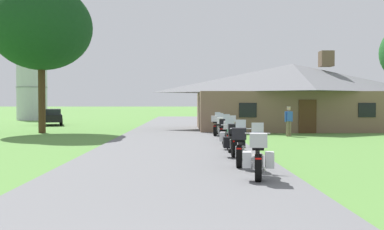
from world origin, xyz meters
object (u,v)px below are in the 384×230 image
at_px(motorcycle_green_third_in_row, 233,140).
at_px(tree_left_near, 41,15).
at_px(motorcycle_yellow_nearest_to_camera, 258,155).
at_px(motorcycle_green_fifth_in_row, 225,131).
at_px(motorcycle_silver_second_in_row, 240,146).
at_px(motorcycle_silver_farthest_in_row, 216,125).
at_px(bystander_blue_shirt_near_lodge, 289,120).
at_px(metal_silo_distant, 32,84).
at_px(motorcycle_orange_fourth_in_row, 230,135).
at_px(motorcycle_silver_sixth_in_row, 221,128).
at_px(parked_black_suv_far_left, 51,116).

bearing_deg(motorcycle_green_third_in_row, tree_left_near, 130.17).
bearing_deg(motorcycle_yellow_nearest_to_camera, motorcycle_green_fifth_in_row, 98.41).
relative_size(motorcycle_silver_second_in_row, motorcycle_green_fifth_in_row, 1.00).
relative_size(motorcycle_silver_second_in_row, motorcycle_silver_farthest_in_row, 1.00).
xyz_separation_m(motorcycle_yellow_nearest_to_camera, tree_left_near, (-10.79, 17.23, 6.82)).
bearing_deg(motorcycle_yellow_nearest_to_camera, motorcycle_silver_farthest_in_row, 98.75).
bearing_deg(motorcycle_green_third_in_row, bystander_blue_shirt_near_lodge, 66.34).
bearing_deg(metal_silo_distant, motorcycle_silver_farthest_in_row, -52.51).
bearing_deg(motorcycle_silver_second_in_row, motorcycle_yellow_nearest_to_camera, -77.27).
bearing_deg(bystander_blue_shirt_near_lodge, motorcycle_silver_farthest_in_row, -26.60).
distance_m(motorcycle_yellow_nearest_to_camera, motorcycle_silver_second_in_row, 2.28).
height_order(motorcycle_green_third_in_row, motorcycle_orange_fourth_in_row, same).
distance_m(motorcycle_silver_sixth_in_row, bystander_blue_shirt_near_lodge, 4.79).
bearing_deg(bystander_blue_shirt_near_lodge, motorcycle_green_third_in_row, 41.31).
relative_size(bystander_blue_shirt_near_lodge, metal_silo_distant, 0.21).
height_order(motorcycle_silver_second_in_row, metal_silo_distant, metal_silo_distant).
height_order(motorcycle_yellow_nearest_to_camera, parked_black_suv_far_left, parked_black_suv_far_left).
distance_m(motorcycle_yellow_nearest_to_camera, metal_silo_distant, 43.56).
height_order(bystander_blue_shirt_near_lodge, metal_silo_distant, metal_silo_distant).
distance_m(motorcycle_green_third_in_row, motorcycle_silver_farthest_in_row, 9.76).
bearing_deg(motorcycle_green_fifth_in_row, motorcycle_silver_second_in_row, -82.62).
bearing_deg(bystander_blue_shirt_near_lodge, metal_silo_distant, -72.03).
bearing_deg(motorcycle_silver_second_in_row, motorcycle_silver_sixth_in_row, 97.58).
xyz_separation_m(motorcycle_silver_second_in_row, motorcycle_orange_fourth_in_row, (0.21, 4.75, -0.01)).
distance_m(motorcycle_green_third_in_row, motorcycle_green_fifth_in_row, 4.81).
xyz_separation_m(motorcycle_green_fifth_in_row, motorcycle_silver_farthest_in_row, (-0.05, 4.96, 0.00)).
relative_size(motorcycle_silver_second_in_row, tree_left_near, 0.18).
height_order(motorcycle_green_third_in_row, metal_silo_distant, metal_silo_distant).
relative_size(motorcycle_green_fifth_in_row, parked_black_suv_far_left, 0.42).
bearing_deg(metal_silo_distant, motorcycle_green_fifth_in_row, -57.34).
bearing_deg(motorcycle_green_third_in_row, motorcycle_silver_second_in_row, -90.74).
bearing_deg(metal_silo_distant, bystander_blue_shirt_near_lodge, -47.12).
distance_m(motorcycle_yellow_nearest_to_camera, motorcycle_green_third_in_row, 4.53).
relative_size(motorcycle_orange_fourth_in_row, bystander_blue_shirt_near_lodge, 1.23).
relative_size(motorcycle_silver_farthest_in_row, bystander_blue_shirt_near_lodge, 1.23).
height_order(motorcycle_silver_sixth_in_row, metal_silo_distant, metal_silo_distant).
bearing_deg(motorcycle_yellow_nearest_to_camera, motorcycle_silver_sixth_in_row, 98.50).
distance_m(motorcycle_orange_fourth_in_row, motorcycle_silver_sixth_in_row, 4.62).
xyz_separation_m(motorcycle_yellow_nearest_to_camera, parked_black_suv_far_left, (-13.29, 27.18, 0.17)).
height_order(motorcycle_silver_farthest_in_row, bystander_blue_shirt_near_lodge, bystander_blue_shirt_near_lodge).
distance_m(motorcycle_silver_farthest_in_row, metal_silo_distant, 31.40).
bearing_deg(motorcycle_silver_sixth_in_row, motorcycle_yellow_nearest_to_camera, -86.94).
distance_m(motorcycle_silver_farthest_in_row, parked_black_suv_far_left, 18.53).
distance_m(motorcycle_yellow_nearest_to_camera, motorcycle_green_fifth_in_row, 9.33).
xyz_separation_m(tree_left_near, metal_silo_distant, (-8.19, 21.82, -3.32)).
distance_m(motorcycle_yellow_nearest_to_camera, motorcycle_silver_farthest_in_row, 14.29).
bearing_deg(tree_left_near, motorcycle_silver_sixth_in_row, -27.20).
bearing_deg(motorcycle_orange_fourth_in_row, motorcycle_green_third_in_row, -83.33).
distance_m(motorcycle_green_fifth_in_row, metal_silo_distant, 35.47).
bearing_deg(bystander_blue_shirt_near_lodge, motorcycle_silver_second_in_row, 45.28).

